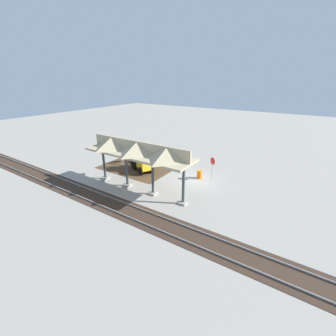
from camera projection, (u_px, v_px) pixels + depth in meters
ground_plane at (194, 180)px, 24.16m from camera, size 120.00×120.00×0.00m
dirt_work_zone at (139, 166)px, 27.98m from camera, size 8.56×7.00×0.01m
platform_canopy at (138, 149)px, 20.47m from camera, size 10.87×3.20×4.90m
rail_tracks at (144, 218)px, 17.54m from camera, size 60.00×2.58×0.15m
stop_sign at (212, 164)px, 23.39m from camera, size 0.65×0.44×2.56m
backhoe at (142, 160)px, 26.24m from camera, size 4.97×3.40×2.82m
dirt_mound at (137, 162)px, 29.37m from camera, size 4.78×4.78×2.08m
traffic_barrel at (200, 174)px, 24.40m from camera, size 0.56×0.56×0.90m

